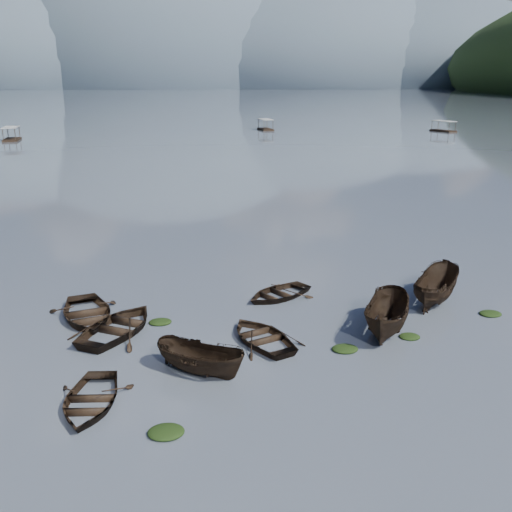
{
  "coord_description": "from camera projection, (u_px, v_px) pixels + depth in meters",
  "views": [
    {
      "loc": [
        -2.66,
        -17.64,
        11.26
      ],
      "look_at": [
        0.0,
        12.0,
        2.0
      ],
      "focal_mm": 40.0,
      "sensor_mm": 36.0,
      "label": 1
    }
  ],
  "objects": [
    {
      "name": "weed_clump_0",
      "position": [
        166.0,
        434.0,
        18.9
      ],
      "size": [
        1.24,
        1.02,
        0.27
      ],
      "primitive_type": "ellipsoid",
      "color": "black",
      "rests_on": "ground"
    },
    {
      "name": "rowboat_3",
      "position": [
        262.0,
        341.0,
        25.59
      ],
      "size": [
        4.41,
        4.97,
        0.85
      ],
      "primitive_type": "imported",
      "rotation": [
        0.0,
        0.0,
        3.59
      ],
      "color": "black",
      "rests_on": "ground"
    },
    {
      "name": "weed_clump_3",
      "position": [
        410.0,
        338.0,
        25.95
      ],
      "size": [
        0.96,
        0.81,
        0.21
      ],
      "primitive_type": "ellipsoid",
      "color": "black",
      "rests_on": "ground"
    },
    {
      "name": "pontoon_right",
      "position": [
        443.0,
        132.0,
        127.38
      ],
      "size": [
        4.58,
        6.36,
        2.25
      ],
      "primitive_type": null,
      "rotation": [
        0.0,
        0.0,
        0.41
      ],
      "color": "black",
      "rests_on": "ground"
    },
    {
      "name": "haze_mtn_b",
      "position": [
        165.0,
        87.0,
        871.11
      ],
      "size": [
        520.0,
        520.0,
        340.0
      ],
      "primitive_type": "ellipsoid",
      "color": "#475666",
      "rests_on": "ground"
    },
    {
      "name": "weed_clump_7",
      "position": [
        490.0,
        315.0,
        28.45
      ],
      "size": [
        1.11,
        0.89,
        0.24
      ],
      "primitive_type": "ellipsoid",
      "color": "black",
      "rests_on": "ground"
    },
    {
      "name": "rowboat_7",
      "position": [
        278.0,
        297.0,
        30.77
      ],
      "size": [
        4.87,
        4.61,
        0.82
      ],
      "primitive_type": "imported",
      "rotation": [
        0.0,
        0.0,
        5.33
      ],
      "color": "black",
      "rests_on": "ground"
    },
    {
      "name": "weed_clump_6",
      "position": [
        172.0,
        344.0,
        25.36
      ],
      "size": [
        0.99,
        0.82,
        0.21
      ],
      "primitive_type": "ellipsoid",
      "color": "black",
      "rests_on": "ground"
    },
    {
      "name": "rowboat_6",
      "position": [
        87.0,
        319.0,
        27.97
      ],
      "size": [
        4.73,
        5.62,
        0.99
      ],
      "primitive_type": "imported",
      "rotation": [
        0.0,
        0.0,
        0.31
      ],
      "color": "black",
      "rests_on": "ground"
    },
    {
      "name": "ground_plane",
      "position": [
        286.0,
        409.0,
        20.35
      ],
      "size": [
        2400.0,
        2400.0,
        0.0
      ],
      "primitive_type": "plane",
      "color": "#525A67"
    },
    {
      "name": "rowboat_2",
      "position": [
        201.0,
        373.0,
        22.84
      ],
      "size": [
        4.19,
        3.41,
        1.55
      ],
      "primitive_type": "imported",
      "rotation": [
        0.0,
        0.0,
        1.01
      ],
      "color": "black",
      "rests_on": "ground"
    },
    {
      "name": "weed_clump_1",
      "position": [
        160.0,
        323.0,
        27.48
      ],
      "size": [
        1.1,
        0.88,
        0.24
      ],
      "primitive_type": "ellipsoid",
      "color": "black",
      "rests_on": "ground"
    },
    {
      "name": "haze_mtn_d",
      "position": [
        407.0,
        86.0,
        903.55
      ],
      "size": [
        520.0,
        520.0,
        220.0
      ],
      "primitive_type": "ellipsoid",
      "color": "#475666",
      "rests_on": "ground"
    },
    {
      "name": "pontoon_centre",
      "position": [
        266.0,
        130.0,
        131.18
      ],
      "size": [
        3.44,
        6.49,
        2.37
      ],
      "primitive_type": null,
      "rotation": [
        0.0,
        0.0,
        0.14
      ],
      "color": "black",
      "rests_on": "ground"
    },
    {
      "name": "haze_mtn_c",
      "position": [
        294.0,
        86.0,
        888.18
      ],
      "size": [
        520.0,
        520.0,
        260.0
      ],
      "primitive_type": "ellipsoid",
      "color": "#475666",
      "rests_on": "ground"
    },
    {
      "name": "pontoon_left",
      "position": [
        12.0,
        141.0,
        108.83
      ],
      "size": [
        3.6,
        6.72,
        2.45
      ],
      "primitive_type": null,
      "rotation": [
        0.0,
        0.0,
        0.15
      ],
      "color": "black",
      "rests_on": "ground"
    },
    {
      "name": "rowboat_8",
      "position": [
        434.0,
        301.0,
        30.16
      ],
      "size": [
        4.4,
        5.07,
        1.9
      ],
      "primitive_type": "imported",
      "rotation": [
        0.0,
        0.0,
        2.51
      ],
      "color": "black",
      "rests_on": "ground"
    },
    {
      "name": "haze_mtn_a",
      "position": [
        31.0,
        87.0,
        854.03
      ],
      "size": [
        520.0,
        520.0,
        280.0
      ],
      "primitive_type": "ellipsoid",
      "color": "#475666",
      "rests_on": "ground"
    },
    {
      "name": "rowboat_0",
      "position": [
        90.0,
        405.0,
        20.57
      ],
      "size": [
        3.06,
        4.12,
        0.82
      ],
      "primitive_type": "imported",
      "rotation": [
        0.0,
        0.0,
        -0.06
      ],
      "color": "black",
      "rests_on": "ground"
    },
    {
      "name": "rowboat_5",
      "position": [
        386.0,
        332.0,
        26.47
      ],
      "size": [
        3.85,
        5.33,
        1.93
      ],
      "primitive_type": "imported",
      "rotation": [
        0.0,
        0.0,
        -0.44
      ],
      "color": "black",
      "rests_on": "ground"
    },
    {
      "name": "weed_clump_2",
      "position": [
        345.0,
        350.0,
        24.74
      ],
      "size": [
        1.15,
        0.92,
        0.25
      ],
      "primitive_type": "ellipsoid",
      "color": "black",
      "rests_on": "ground"
    },
    {
      "name": "rowboat_1",
      "position": [
        119.0,
        332.0,
        26.51
      ],
      "size": [
        5.28,
        5.88,
        1.0
      ],
      "primitive_type": "imported",
      "rotation": [
        0.0,
        0.0,
        2.67
      ],
      "color": "black",
      "rests_on": "ground"
    }
  ]
}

